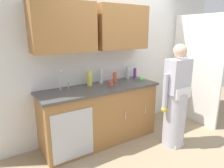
% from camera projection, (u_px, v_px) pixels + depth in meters
% --- Properties ---
extents(ground_plane, '(9.00, 9.00, 0.00)m').
position_uv_depth(ground_plane, '(153.00, 149.00, 3.18)').
color(ground_plane, '#998466').
extents(kitchen_wall_with_uppers, '(4.80, 0.44, 2.70)m').
position_uv_depth(kitchen_wall_with_uppers, '(111.00, 50.00, 3.53)').
color(kitchen_wall_with_uppers, silver).
rests_on(kitchen_wall_with_uppers, ground).
extents(closet_door_panel, '(0.04, 1.10, 2.10)m').
position_uv_depth(closet_door_panel, '(195.00, 70.00, 3.99)').
color(closet_door_panel, silver).
rests_on(closet_door_panel, ground).
extents(counter_cabinet, '(1.90, 0.62, 0.90)m').
position_uv_depth(counter_cabinet, '(100.00, 115.00, 3.34)').
color(counter_cabinet, '#9E6B38').
rests_on(counter_cabinet, ground).
extents(countertop, '(1.96, 0.66, 0.04)m').
position_uv_depth(countertop, '(100.00, 88.00, 3.22)').
color(countertop, '#474442').
rests_on(countertop, counter_cabinet).
extents(sink, '(0.50, 0.36, 0.35)m').
position_uv_depth(sink, '(66.00, 93.00, 2.94)').
color(sink, '#B7BABF').
rests_on(sink, counter_cabinet).
extents(person_at_sink, '(0.55, 0.34, 1.62)m').
position_uv_depth(person_at_sink, '(176.00, 104.00, 3.16)').
color(person_at_sink, white).
rests_on(person_at_sink, ground).
extents(bottle_cleaner_spray, '(0.07, 0.07, 0.16)m').
position_uv_depth(bottle_cleaner_spray, '(115.00, 77.00, 3.52)').
color(bottle_cleaner_spray, '#E05933').
rests_on(bottle_cleaner_spray, countertop).
extents(bottle_soap, '(0.06, 0.06, 0.19)m').
position_uv_depth(bottle_soap, '(135.00, 73.00, 3.79)').
color(bottle_soap, '#66388C').
rests_on(bottle_soap, countertop).
extents(bottle_dish_liquid, '(0.08, 0.08, 0.24)m').
position_uv_depth(bottle_dish_liquid, '(89.00, 78.00, 3.25)').
color(bottle_dish_liquid, '#D8D14C').
rests_on(bottle_dish_liquid, countertop).
extents(bottle_water_tall, '(0.06, 0.06, 0.26)m').
position_uv_depth(bottle_water_tall, '(101.00, 76.00, 3.40)').
color(bottle_water_tall, silver).
rests_on(bottle_water_tall, countertop).
extents(bottle_water_short, '(0.06, 0.06, 0.23)m').
position_uv_depth(bottle_water_short, '(128.00, 73.00, 3.73)').
color(bottle_water_short, silver).
rests_on(bottle_water_short, countertop).
extents(cup_by_sink, '(0.08, 0.08, 0.10)m').
position_uv_depth(cup_by_sink, '(111.00, 84.00, 3.20)').
color(cup_by_sink, '#B24C47').
rests_on(cup_by_sink, countertop).
extents(sponge, '(0.11, 0.07, 0.03)m').
position_uv_depth(sponge, '(141.00, 79.00, 3.64)').
color(sponge, '#4CBF4C').
rests_on(sponge, countertop).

